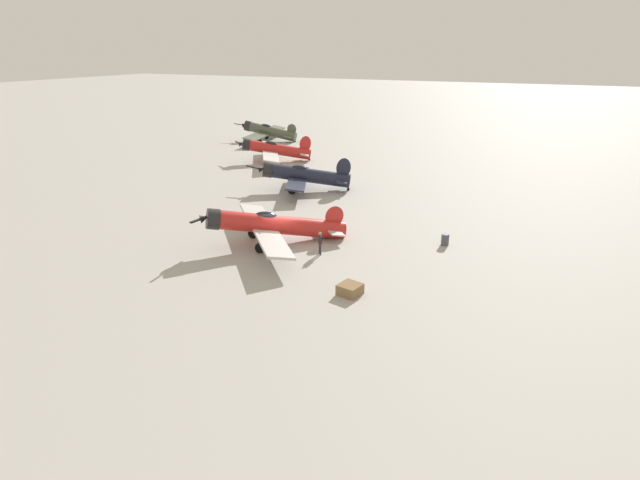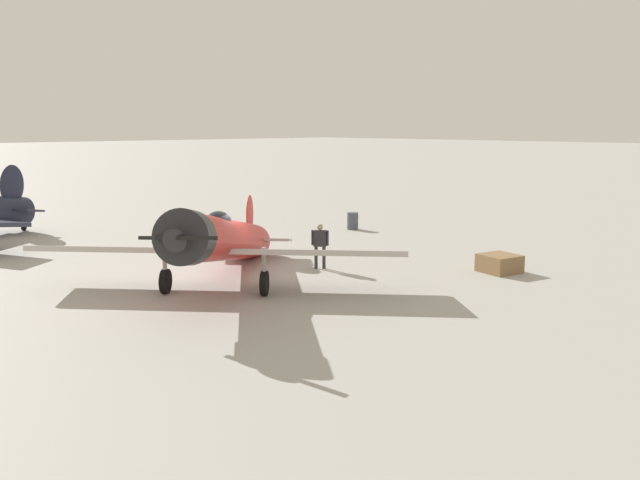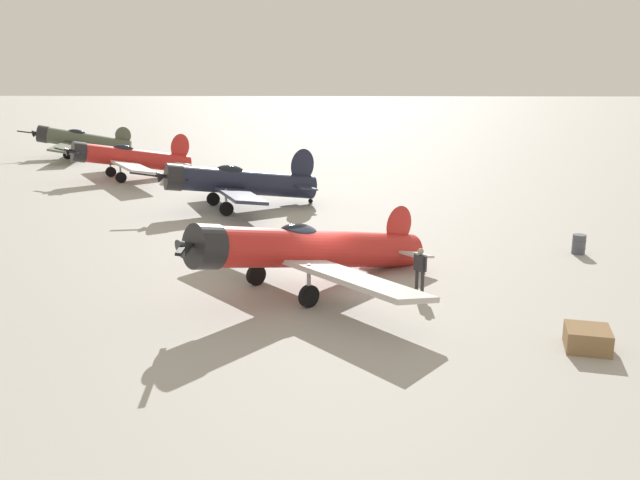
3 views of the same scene
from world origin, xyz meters
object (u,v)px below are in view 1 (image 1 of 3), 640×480
Objects in this scene: equipment_crate at (350,289)px; airplane_outer_stand at (268,131)px; ground_crew_mechanic at (320,241)px; fuel_drum at (445,240)px; airplane_foreground at (273,225)px; airplane_far_line at (274,149)px; airplane_mid_apron at (303,175)px.

airplane_outer_stand is at bearing -144.38° from equipment_crate.
ground_crew_mechanic is 6.70m from equipment_crate.
airplane_foreground is at bearing -66.27° from fuel_drum.
airplane_outer_stand reaches higher than fuel_drum.
airplane_outer_stand is at bearing -88.19° from airplane_far_line.
airplane_foreground is 30.01m from airplane_far_line.
airplane_mid_apron is at bearing -119.61° from fuel_drum.
airplane_foreground is at bearing 111.49° from airplane_outer_stand.
airplane_far_line is 8.07× the size of equipment_crate.
airplane_mid_apron is 30.80m from airplane_outer_stand.
airplane_foreground is 11.81× the size of fuel_drum.
equipment_crate is at bearing 95.09° from airplane_far_line.
ground_crew_mechanic is (0.43, 4.12, -0.48)m from airplane_foreground.
ground_crew_mechanic is at bearing -53.98° from fuel_drum.
airplane_foreground reaches higher than ground_crew_mechanic.
equipment_crate is (5.03, 4.36, -0.71)m from ground_crew_mechanic.
airplane_mid_apron is at bearing 100.13° from airplane_far_line.
airplane_mid_apron is at bearing 84.58° from ground_crew_mechanic.
equipment_crate is (31.52, 23.38, -1.26)m from airplane_far_line.
airplane_far_line is 7.17× the size of ground_crew_mechanic.
airplane_far_line reaches higher than fuel_drum.
fuel_drum reaches higher than equipment_crate.
airplane_far_line is at bearing -72.11° from airplane_mid_apron.
equipment_crate is (5.47, 8.48, -1.19)m from airplane_foreground.
airplane_mid_apron reaches higher than equipment_crate.
airplane_mid_apron reaches higher than airplane_foreground.
airplane_outer_stand is 15.44× the size of fuel_drum.
airplane_far_line is (-26.05, -14.89, 0.08)m from airplane_foreground.
airplane_foreground is at bearing 84.67° from airplane_mid_apron.
airplane_far_line reaches higher than equipment_crate.
airplane_foreground is 15.63m from airplane_mid_apron.
fuel_drum is at bearing 126.68° from airplane_mid_apron.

